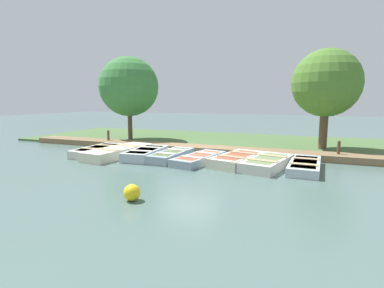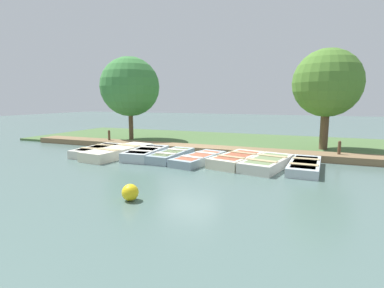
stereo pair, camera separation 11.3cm
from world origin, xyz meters
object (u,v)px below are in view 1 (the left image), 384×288
at_px(rowboat_1, 119,152).
at_px(rowboat_7, 305,165).
at_px(rowboat_4, 199,159).
at_px(park_tree_left, 326,83).
at_px(rowboat_3, 171,155).
at_px(rowboat_6, 267,163).
at_px(mooring_post_near, 108,138).
at_px(rowboat_5, 237,159).
at_px(rowboat_2, 146,153).
at_px(mooring_post_far, 339,151).
at_px(rowboat_0, 98,150).
at_px(park_tree_far_left, 129,87).
at_px(buoy, 132,193).

height_order(rowboat_1, rowboat_7, rowboat_1).
distance_m(rowboat_4, park_tree_left, 7.39).
distance_m(rowboat_3, park_tree_left, 8.22).
relative_size(rowboat_6, mooring_post_near, 3.54).
distance_m(rowboat_5, park_tree_left, 6.33).
xyz_separation_m(rowboat_2, rowboat_4, (0.04, 2.50, -0.04)).
relative_size(rowboat_2, rowboat_3, 1.00).
relative_size(rowboat_2, rowboat_5, 0.92).
bearing_deg(rowboat_4, rowboat_2, -79.97).
relative_size(rowboat_2, mooring_post_far, 3.15).
bearing_deg(rowboat_0, park_tree_left, 113.58).
height_order(rowboat_1, mooring_post_far, mooring_post_far).
bearing_deg(rowboat_3, mooring_post_near, -112.68).
bearing_deg(rowboat_2, rowboat_4, 84.26).
relative_size(rowboat_1, park_tree_left, 0.74).
distance_m(rowboat_0, rowboat_4, 5.04).
bearing_deg(mooring_post_far, rowboat_5, -59.56).
height_order(rowboat_6, mooring_post_near, mooring_post_near).
bearing_deg(mooring_post_near, rowboat_0, 26.88).
bearing_deg(rowboat_4, mooring_post_near, -100.31).
height_order(rowboat_1, park_tree_left, park_tree_left).
distance_m(rowboat_3, mooring_post_near, 5.54).
relative_size(rowboat_6, park_tree_left, 0.62).
height_order(rowboat_2, mooring_post_near, mooring_post_near).
distance_m(rowboat_1, park_tree_far_left, 5.83).
bearing_deg(mooring_post_near, rowboat_1, 43.98).
bearing_deg(mooring_post_far, rowboat_0, -76.44).
xyz_separation_m(rowboat_2, mooring_post_far, (-2.41, 7.80, 0.23)).
bearing_deg(buoy, park_tree_left, 154.07).
bearing_deg(rowboat_5, mooring_post_far, 134.08).
xyz_separation_m(rowboat_3, mooring_post_near, (-2.35, -5.01, 0.25)).
relative_size(rowboat_0, park_tree_far_left, 0.56).
xyz_separation_m(park_tree_far_left, park_tree_left, (-0.41, 10.83, 0.01)).
distance_m(rowboat_0, rowboat_6, 7.76).
xyz_separation_m(mooring_post_far, buoy, (7.45, -5.27, -0.22)).
relative_size(mooring_post_far, buoy, 2.01).
height_order(rowboat_0, rowboat_5, rowboat_5).
bearing_deg(rowboat_0, mooring_post_near, -155.45).
distance_m(park_tree_far_left, park_tree_left, 10.84).
bearing_deg(mooring_post_far, rowboat_7, -29.38).
bearing_deg(rowboat_3, park_tree_far_left, -128.84).
bearing_deg(rowboat_4, rowboat_3, -83.34).
distance_m(rowboat_1, park_tree_left, 10.32).
bearing_deg(rowboat_3, rowboat_6, 91.80).
xyz_separation_m(rowboat_1, rowboat_4, (-0.11, 3.83, -0.05)).
bearing_deg(rowboat_1, rowboat_2, 103.36).
bearing_deg(rowboat_7, mooring_post_far, 152.95).
relative_size(rowboat_1, rowboat_7, 1.26).
relative_size(rowboat_6, rowboat_7, 1.04).
xyz_separation_m(rowboat_3, rowboat_6, (0.05, 4.01, 0.01)).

